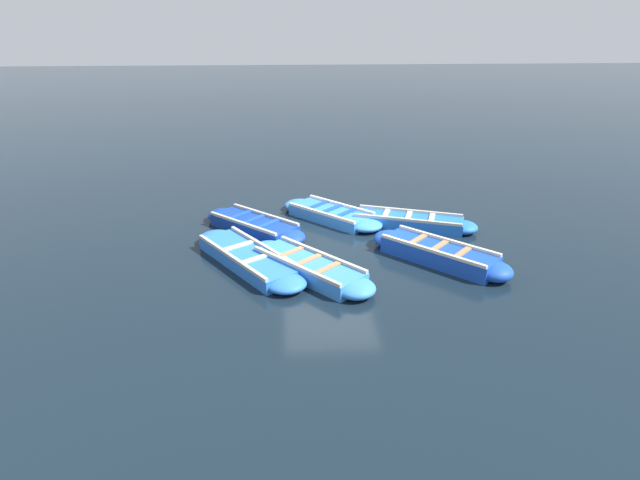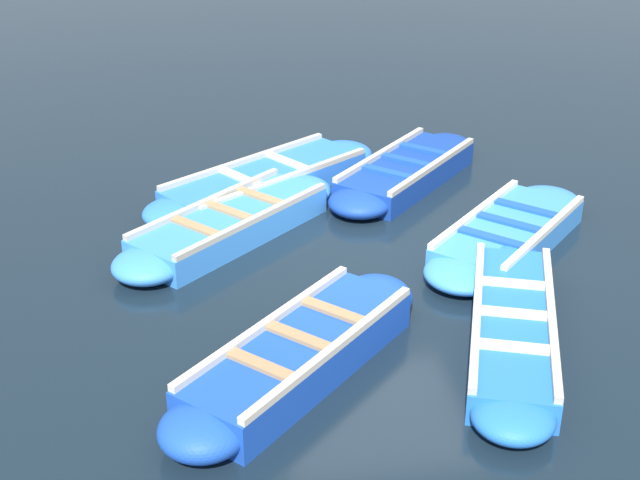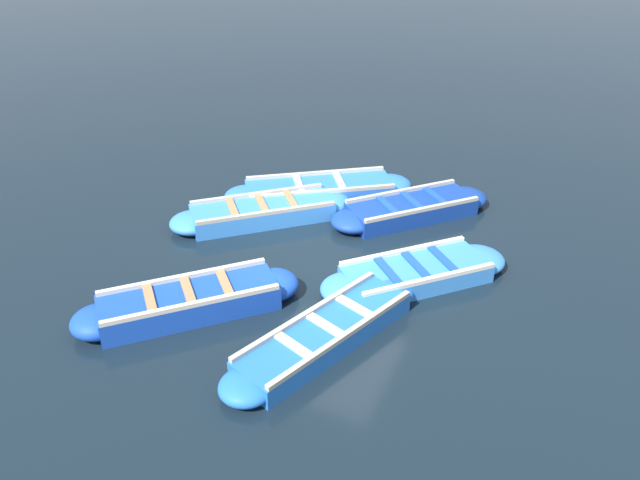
% 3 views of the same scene
% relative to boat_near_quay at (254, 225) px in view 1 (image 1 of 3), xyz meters
% --- Properties ---
extents(ground_plane, '(120.00, 120.00, 0.00)m').
position_rel_boat_near_quay_xyz_m(ground_plane, '(-1.98, 0.88, -0.17)').
color(ground_plane, black).
extents(boat_near_quay, '(3.05, 2.94, 0.40)m').
position_rel_boat_near_quay_xyz_m(boat_near_quay, '(0.00, 0.00, 0.00)').
color(boat_near_quay, navy).
rests_on(boat_near_quay, ground).
extents(boat_far_corner, '(2.98, 3.76, 0.37)m').
position_rel_boat_near_quay_xyz_m(boat_far_corner, '(0.04, 2.01, -0.01)').
color(boat_far_corner, blue).
rests_on(boat_far_corner, ground).
extents(boat_tucked, '(3.04, 3.04, 0.46)m').
position_rel_boat_near_quay_xyz_m(boat_tucked, '(-4.41, 2.19, 0.03)').
color(boat_tucked, '#1947B7').
rests_on(boat_tucked, ground).
extents(boat_mid_row, '(3.73, 1.98, 0.38)m').
position_rel_boat_near_quay_xyz_m(boat_mid_row, '(-4.21, -0.01, -0.01)').
color(boat_mid_row, blue).
rests_on(boat_mid_row, ground).
extents(boat_end_of_row, '(3.02, 3.00, 0.37)m').
position_rel_boat_near_quay_xyz_m(boat_end_of_row, '(-2.15, -0.74, -0.02)').
color(boat_end_of_row, '#3884E0').
rests_on(boat_end_of_row, ground).
extents(boat_outer_left, '(3.02, 3.23, 0.40)m').
position_rel_boat_near_quay_xyz_m(boat_outer_left, '(-1.33, 2.61, 0.00)').
color(boat_outer_left, '#3884E0').
rests_on(boat_outer_left, ground).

